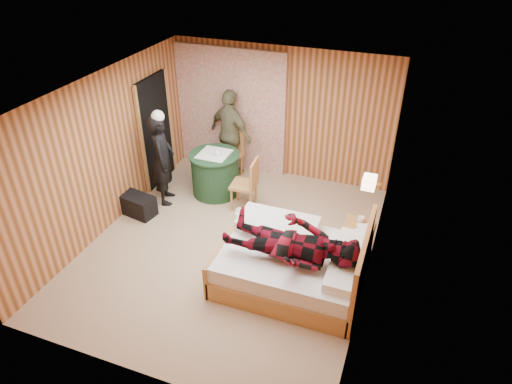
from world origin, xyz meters
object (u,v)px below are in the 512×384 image
(woman_standing, at_px, (163,160))
(chair_near, at_px, (248,181))
(round_table, at_px, (215,173))
(chair_far, at_px, (231,150))
(man_on_bed, at_px, (292,236))
(bed, at_px, (293,263))
(wall_lamp, at_px, (369,182))
(man_at_table, at_px, (231,134))
(duffel_bag, at_px, (137,205))
(nightstand, at_px, (357,243))

(woman_standing, bearing_deg, chair_near, -102.03)
(round_table, xyz_separation_m, chair_far, (0.02, 0.72, 0.13))
(chair_far, relative_size, man_on_bed, 0.53)
(bed, distance_m, chair_far, 3.18)
(wall_lamp, height_order, man_at_table, man_at_table)
(bed, bearing_deg, man_on_bed, -84.18)
(woman_standing, bearing_deg, duffel_bag, 132.33)
(chair_near, bearing_deg, woman_standing, -83.84)
(bed, height_order, man_on_bed, man_on_bed)
(chair_near, bearing_deg, nightstand, 65.24)
(chair_far, relative_size, man_at_table, 0.54)
(duffel_bag, distance_m, man_at_table, 2.21)
(nightstand, xyz_separation_m, chair_near, (-2.00, 0.73, 0.24))
(round_table, distance_m, man_at_table, 0.89)
(nightstand, height_order, man_at_table, man_at_table)
(nightstand, height_order, chair_far, chair_far)
(round_table, bearing_deg, nightstand, -19.85)
(bed, relative_size, man_at_table, 1.14)
(chair_far, bearing_deg, man_on_bed, -40.43)
(wall_lamp, xyz_separation_m, bed, (-0.80, -0.86, -1.00))
(nightstand, height_order, man_on_bed, man_on_bed)
(duffel_bag, xyz_separation_m, man_at_table, (0.98, 1.86, 0.68))
(round_table, xyz_separation_m, duffel_bag, (-0.98, -1.10, -0.23))
(chair_far, xyz_separation_m, chair_near, (0.73, -0.98, 0.00))
(wall_lamp, bearing_deg, chair_far, 149.82)
(chair_near, height_order, man_at_table, man_at_table)
(man_on_bed, bearing_deg, chair_far, 126.53)
(wall_lamp, bearing_deg, bed, -132.64)
(wall_lamp, xyz_separation_m, woman_standing, (-3.51, 0.36, -0.48))
(wall_lamp, distance_m, chair_far, 3.30)
(chair_far, distance_m, duffel_bag, 2.10)
(man_on_bed, bearing_deg, chair_near, 126.38)
(duffel_bag, distance_m, man_on_bed, 3.22)
(duffel_bag, bearing_deg, man_at_table, 72.89)
(nightstand, relative_size, chair_near, 0.65)
(wall_lamp, relative_size, chair_far, 0.28)
(chair_far, bearing_deg, wall_lamp, -17.14)
(duffel_bag, bearing_deg, round_table, 58.97)
(wall_lamp, xyz_separation_m, chair_near, (-2.05, 0.64, -0.76))
(bed, relative_size, nightstand, 3.24)
(round_table, height_order, man_at_table, man_at_table)
(bed, distance_m, man_on_bed, 0.69)
(nightstand, distance_m, round_table, 2.93)
(chair_far, distance_m, man_at_table, 0.33)
(bed, distance_m, chair_near, 1.97)
(nightstand, bearing_deg, bed, -134.34)
(bed, height_order, nightstand, bed)
(nightstand, distance_m, man_on_bed, 1.40)
(nightstand, xyz_separation_m, man_on_bed, (-0.73, -1.00, 0.65))
(chair_near, distance_m, man_at_table, 1.31)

